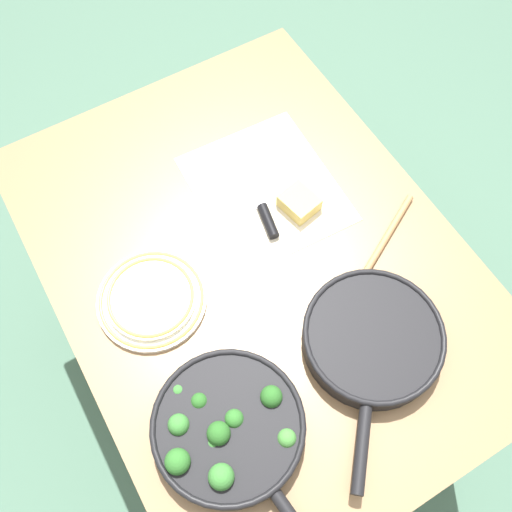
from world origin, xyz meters
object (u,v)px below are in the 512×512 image
Objects in this scene: wooden_spoon at (366,272)px; skillet_eggs at (372,339)px; skillet_broccoli at (228,429)px; grater_knife at (260,203)px; dinner_plate_stack at (151,298)px; cheese_block at (299,203)px.

skillet_eggs is at bearing 30.54° from wooden_spoon.
grater_knife is at bearing 136.42° from skillet_broccoli.
skillet_eggs is 1.38× the size of grater_knife.
grater_knife is 1.17× the size of dinner_plate_stack.
dinner_plate_stack reaches higher than grater_knife.
skillet_broccoli reaches higher than skillet_eggs.
skillet_broccoli is 0.44m from wooden_spoon.
dinner_plate_stack is (-0.31, -0.34, -0.01)m from skillet_eggs.
skillet_eggs is 0.40m from grater_knife.
wooden_spoon is 3.67× the size of cheese_block.
skillet_broccoli reaches higher than cheese_block.
skillet_eggs is 0.46m from dinner_plate_stack.
dinner_plate_stack is at bearing 175.39° from skillet_broccoli.
skillet_broccoli is 0.34m from skillet_eggs.
wooden_spoon is at bearing -146.53° from grater_knife.
skillet_broccoli is 0.51m from grater_knife.
skillet_broccoli is 0.32m from dinner_plate_stack.
cheese_block is 0.39× the size of dinner_plate_stack.
skillet_eggs is (-0.01, 0.33, -0.00)m from skillet_broccoli.
skillet_eggs is at bearing -165.09° from grater_knife.
wooden_spoon is 0.22m from cheese_block.
wooden_spoon is 0.46m from dinner_plate_stack.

